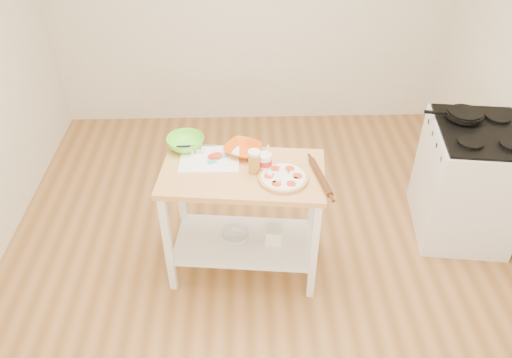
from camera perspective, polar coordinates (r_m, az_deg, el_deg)
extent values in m
cube|color=#A26F3C|center=(3.89, 0.22, -10.02)|extent=(4.00, 4.50, 0.02)
cube|color=tan|center=(3.30, -1.54, 0.63)|extent=(1.14, 0.70, 0.04)
cube|color=white|center=(3.71, -1.38, -7.17)|extent=(1.05, 0.63, 0.02)
cube|color=white|center=(3.48, -10.03, -7.44)|extent=(0.05, 0.05, 0.86)
cube|color=white|center=(3.84, -8.47, -2.19)|extent=(0.05, 0.05, 0.86)
cube|color=white|center=(3.40, 6.62, -8.35)|extent=(0.05, 0.05, 0.86)
cube|color=white|center=(3.77, 6.47, -2.89)|extent=(0.05, 0.05, 0.86)
cube|color=white|center=(4.24, 23.01, -0.35)|extent=(0.76, 0.86, 0.92)
cube|color=black|center=(4.00, 24.62, 4.98)|extent=(0.72, 0.81, 0.02)
cylinder|color=black|center=(4.06, 22.72, 6.80)|extent=(0.27, 0.27, 0.03)
cube|color=black|center=(4.01, 19.84, 7.16)|extent=(0.17, 0.05, 0.02)
cylinder|color=tan|center=(3.21, 3.11, 0.06)|extent=(0.32, 0.32, 0.02)
cylinder|color=tan|center=(3.21, 3.12, 0.23)|extent=(0.32, 0.32, 0.01)
cylinder|color=white|center=(3.21, 3.12, 0.25)|extent=(0.29, 0.29, 0.01)
cylinder|color=red|center=(3.21, 4.78, 0.35)|extent=(0.06, 0.06, 0.01)
cylinder|color=red|center=(3.27, 3.87, 1.20)|extent=(0.06, 0.06, 0.01)
cylinder|color=red|center=(3.26, 2.25, 1.20)|extent=(0.06, 0.06, 0.01)
cylinder|color=red|center=(3.20, 1.47, 0.35)|extent=(0.06, 0.06, 0.01)
cylinder|color=red|center=(3.14, 2.35, -0.54)|extent=(0.06, 0.06, 0.01)
cylinder|color=red|center=(3.14, 4.04, -0.53)|extent=(0.06, 0.06, 0.01)
sphere|color=white|center=(3.23, 4.12, 0.64)|extent=(0.04, 0.04, 0.04)
sphere|color=white|center=(3.25, 2.94, 1.01)|extent=(0.04, 0.04, 0.04)
sphere|color=white|center=(3.21, 1.62, 0.52)|extent=(0.04, 0.04, 0.04)
sphere|color=white|center=(3.16, 2.66, -0.20)|extent=(0.04, 0.04, 0.04)
plane|color=#135716|center=(3.19, 4.54, 0.17)|extent=(0.03, 0.03, 0.00)
plane|color=#135716|center=(3.24, 3.84, 0.84)|extent=(0.04, 0.04, 0.00)
plane|color=#135716|center=(3.25, 2.76, 1.09)|extent=(0.03, 0.03, 0.00)
plane|color=#135716|center=(3.21, 1.84, 0.60)|extent=(0.03, 0.03, 0.00)
plane|color=#135716|center=(3.15, 2.07, -0.28)|extent=(0.04, 0.04, 0.00)
cube|color=white|center=(3.40, -5.33, 2.22)|extent=(0.41, 0.31, 0.01)
cube|color=#F4EACC|center=(3.46, -7.26, 3.12)|extent=(0.02, 0.02, 0.02)
cube|color=#F4EACC|center=(3.45, -6.69, 3.12)|extent=(0.02, 0.02, 0.02)
cube|color=#F4EACC|center=(3.45, -6.11, 3.13)|extent=(0.02, 0.02, 0.02)
cube|color=#F4EACC|center=(3.48, -7.21, 3.44)|extent=(0.02, 0.02, 0.02)
cube|color=#F4EACC|center=(3.48, -6.64, 3.45)|extent=(0.02, 0.02, 0.02)
cube|color=#F4EACC|center=(3.48, -6.06, 3.46)|extent=(0.02, 0.02, 0.02)
cylinder|color=red|center=(3.41, -4.99, 2.56)|extent=(0.07, 0.07, 0.01)
cylinder|color=red|center=(3.40, -4.74, 2.64)|extent=(0.07, 0.07, 0.01)
cylinder|color=red|center=(3.40, -4.49, 2.73)|extent=(0.07, 0.07, 0.01)
cube|color=#3BB1B0|center=(3.36, -5.06, 1.96)|extent=(0.07, 0.05, 0.01)
cylinder|color=#3BB1B0|center=(3.39, -4.08, 2.49)|extent=(0.10, 0.05, 0.01)
cube|color=silver|center=(3.53, -6.17, 3.78)|extent=(0.18, 0.03, 0.00)
cube|color=black|center=(3.52, -8.29, 3.65)|extent=(0.10, 0.02, 0.01)
imported|color=#DE560A|center=(3.44, -1.51, 3.38)|extent=(0.33, 0.33, 0.06)
imported|color=#69E82F|center=(3.53, -8.07, 4.14)|extent=(0.30, 0.30, 0.08)
cylinder|color=#AB7727|center=(3.24, -0.20, 1.84)|extent=(0.08, 0.08, 0.14)
cylinder|color=white|center=(3.19, -0.20, 3.02)|extent=(0.08, 0.08, 0.02)
cylinder|color=white|center=(3.28, 1.01, 2.00)|extent=(0.09, 0.09, 0.11)
cylinder|color=red|center=(3.28, 1.01, 2.00)|extent=(0.09, 0.09, 0.04)
cylinder|color=silver|center=(3.23, 1.39, 3.26)|extent=(0.01, 0.06, 0.11)
cylinder|color=#512912|center=(3.22, 7.37, 0.23)|extent=(0.11, 0.38, 0.04)
imported|color=silver|center=(3.69, -2.32, -6.61)|extent=(0.23, 0.23, 0.06)
cube|color=white|center=(3.67, 2.02, -6.38)|extent=(0.13, 0.13, 0.12)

